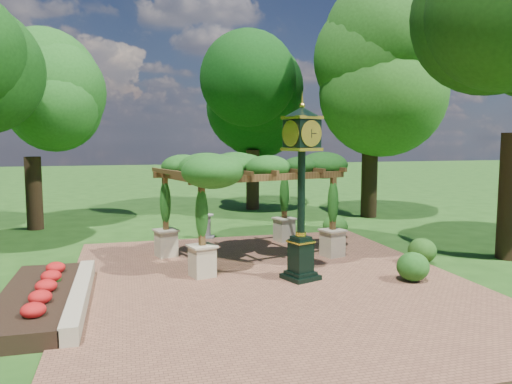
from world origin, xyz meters
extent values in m
plane|color=#1E4714|center=(0.00, 0.00, 0.00)|extent=(120.00, 120.00, 0.00)
cube|color=brown|center=(0.00, 1.00, 0.02)|extent=(10.00, 12.00, 0.04)
cube|color=#C6B793|center=(-4.60, 0.50, 0.20)|extent=(0.35, 5.00, 0.40)
cube|color=red|center=(-5.50, 0.50, 0.18)|extent=(1.50, 5.00, 0.36)
cube|color=black|center=(0.82, 1.03, 0.10)|extent=(1.02, 1.02, 0.12)
cube|color=black|center=(0.82, 1.03, 0.64)|extent=(0.64, 0.64, 0.90)
cube|color=gold|center=(0.82, 1.03, 1.04)|extent=(0.71, 0.71, 0.04)
cylinder|color=black|center=(0.82, 1.03, 2.33)|extent=(0.25, 0.25, 2.29)
cube|color=black|center=(0.82, 1.03, 3.82)|extent=(0.89, 0.89, 0.70)
cylinder|color=white|center=(0.94, 0.69, 3.82)|extent=(0.57, 0.23, 0.60)
cone|color=black|center=(0.82, 1.03, 4.37)|extent=(1.15, 1.15, 0.25)
sphere|color=gold|center=(0.82, 1.03, 4.52)|extent=(0.14, 0.14, 0.14)
cube|color=beige|center=(-1.63, 1.94, 0.44)|extent=(0.72, 0.72, 0.80)
cube|color=brown|center=(-1.63, 1.94, 1.71)|extent=(0.18, 0.18, 1.65)
cube|color=beige|center=(2.64, 3.18, 0.44)|extent=(0.72, 0.72, 0.80)
cube|color=brown|center=(2.64, 3.18, 1.71)|extent=(0.18, 0.18, 1.65)
cube|color=beige|center=(-2.37, 4.50, 0.44)|extent=(0.72, 0.72, 0.80)
cube|color=brown|center=(-2.37, 4.50, 1.71)|extent=(0.18, 0.18, 1.65)
cube|color=beige|center=(1.90, 5.74, 0.44)|extent=(0.72, 0.72, 0.80)
cube|color=brown|center=(1.90, 5.74, 1.71)|extent=(0.18, 0.18, 1.65)
cube|color=brown|center=(0.51, 2.56, 2.60)|extent=(4.99, 1.56, 0.20)
cube|color=brown|center=(-0.24, 5.12, 2.60)|extent=(4.99, 1.56, 0.20)
ellipsoid|color=#1B4E16|center=(0.13, 3.84, 2.84)|extent=(5.85, 4.51, 0.89)
cube|color=gray|center=(-0.66, 7.09, 0.05)|extent=(0.62, 0.62, 0.09)
cylinder|color=gray|center=(-0.66, 7.09, 0.46)|extent=(0.32, 0.32, 0.83)
cylinder|color=gray|center=(-0.66, 7.09, 0.89)|extent=(0.59, 0.59, 0.05)
ellipsoid|color=#1E5317|center=(3.56, 0.13, 0.41)|extent=(1.06, 1.06, 0.75)
ellipsoid|color=#224F16|center=(4.85, 1.69, 0.41)|extent=(1.08, 1.08, 0.74)
ellipsoid|color=#2A671D|center=(3.93, 5.88, 0.46)|extent=(1.09, 1.09, 0.83)
cylinder|color=black|center=(-7.15, 10.76, 1.48)|extent=(0.65, 0.65, 2.96)
ellipsoid|color=#1C5217|center=(-7.15, 10.76, 5.30)|extent=(4.18, 4.18, 4.68)
cylinder|color=#302213|center=(2.89, 14.13, 1.55)|extent=(0.67, 0.67, 3.10)
ellipsoid|color=#0D370D|center=(2.89, 14.13, 5.54)|extent=(4.48, 4.48, 4.89)
cylinder|color=black|center=(7.57, 10.27, 1.90)|extent=(0.75, 0.75, 3.79)
ellipsoid|color=#265C1A|center=(7.57, 10.27, 6.79)|extent=(5.45, 5.45, 5.99)
cylinder|color=#352215|center=(7.90, 1.66, 1.94)|extent=(0.81, 0.81, 3.87)
camera|label=1|loc=(-3.55, -10.98, 3.71)|focal=35.00mm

